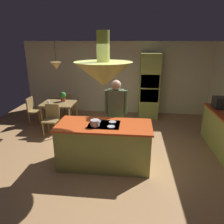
{
  "coord_description": "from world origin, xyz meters",
  "views": [
    {
      "loc": [
        0.58,
        -4.15,
        2.54
      ],
      "look_at": [
        0.1,
        0.4,
        1.0
      ],
      "focal_mm": 33.74,
      "sensor_mm": 36.0,
      "label": 1
    }
  ],
  "objects_px": {
    "chair_by_back_wall": "(67,104)",
    "cup_on_table": "(49,102)",
    "chair_facing_island": "(52,117)",
    "person_at_island": "(116,111)",
    "dining_table": "(60,105)",
    "cooking_pot_on_cooktop": "(95,123)",
    "kitchen_island": "(104,145)",
    "potted_plant_on_table": "(63,96)",
    "chair_at_corner": "(33,109)",
    "microwave_on_counter": "(223,103)",
    "oven_tower": "(149,86)"
  },
  "relations": [
    {
      "from": "chair_by_back_wall",
      "to": "chair_at_corner",
      "type": "height_order",
      "value": "same"
    },
    {
      "from": "chair_at_corner",
      "to": "cup_on_table",
      "type": "distance_m",
      "value": 0.73
    },
    {
      "from": "microwave_on_counter",
      "to": "chair_at_corner",
      "type": "bearing_deg",
      "value": 172.82
    },
    {
      "from": "chair_facing_island",
      "to": "person_at_island",
      "type": "bearing_deg",
      "value": -20.3
    },
    {
      "from": "microwave_on_counter",
      "to": "cooking_pot_on_cooktop",
      "type": "relative_size",
      "value": 2.56
    },
    {
      "from": "potted_plant_on_table",
      "to": "microwave_on_counter",
      "type": "bearing_deg",
      "value": -9.86
    },
    {
      "from": "oven_tower",
      "to": "chair_by_back_wall",
      "type": "distance_m",
      "value": 2.9
    },
    {
      "from": "dining_table",
      "to": "chair_by_back_wall",
      "type": "relative_size",
      "value": 1.12
    },
    {
      "from": "microwave_on_counter",
      "to": "cup_on_table",
      "type": "bearing_deg",
      "value": 174.68
    },
    {
      "from": "person_at_island",
      "to": "kitchen_island",
      "type": "bearing_deg",
      "value": -104.19
    },
    {
      "from": "dining_table",
      "to": "chair_at_corner",
      "type": "distance_m",
      "value": 0.88
    },
    {
      "from": "kitchen_island",
      "to": "chair_by_back_wall",
      "type": "distance_m",
      "value": 3.27
    },
    {
      "from": "person_at_island",
      "to": "cup_on_table",
      "type": "distance_m",
      "value": 2.42
    },
    {
      "from": "chair_facing_island",
      "to": "cup_on_table",
      "type": "relative_size",
      "value": 9.67
    },
    {
      "from": "chair_by_back_wall",
      "to": "microwave_on_counter",
      "type": "bearing_deg",
      "value": 163.18
    },
    {
      "from": "chair_by_back_wall",
      "to": "cup_on_table",
      "type": "relative_size",
      "value": 9.67
    },
    {
      "from": "potted_plant_on_table",
      "to": "cooking_pot_on_cooktop",
      "type": "distance_m",
      "value": 2.73
    },
    {
      "from": "oven_tower",
      "to": "cup_on_table",
      "type": "bearing_deg",
      "value": -155.63
    },
    {
      "from": "dining_table",
      "to": "chair_facing_island",
      "type": "bearing_deg",
      "value": -90.0
    },
    {
      "from": "oven_tower",
      "to": "cup_on_table",
      "type": "height_order",
      "value": "oven_tower"
    },
    {
      "from": "person_at_island",
      "to": "potted_plant_on_table",
      "type": "bearing_deg",
      "value": 140.31
    },
    {
      "from": "kitchen_island",
      "to": "chair_at_corner",
      "type": "height_order",
      "value": "kitchen_island"
    },
    {
      "from": "cup_on_table",
      "to": "microwave_on_counter",
      "type": "distance_m",
      "value": 4.81
    },
    {
      "from": "chair_facing_island",
      "to": "cooking_pot_on_cooktop",
      "type": "xyz_separation_m",
      "value": [
        1.54,
        -1.54,
        0.51
      ]
    },
    {
      "from": "oven_tower",
      "to": "cup_on_table",
      "type": "relative_size",
      "value": 24.16
    },
    {
      "from": "kitchen_island",
      "to": "chair_by_back_wall",
      "type": "bearing_deg",
      "value": 121.34
    },
    {
      "from": "kitchen_island",
      "to": "chair_facing_island",
      "type": "relative_size",
      "value": 2.24
    },
    {
      "from": "potted_plant_on_table",
      "to": "cup_on_table",
      "type": "distance_m",
      "value": 0.49
    },
    {
      "from": "dining_table",
      "to": "cup_on_table",
      "type": "height_order",
      "value": "cup_on_table"
    },
    {
      "from": "cup_on_table",
      "to": "oven_tower",
      "type": "bearing_deg",
      "value": 24.37
    },
    {
      "from": "person_at_island",
      "to": "chair_by_back_wall",
      "type": "height_order",
      "value": "person_at_island"
    },
    {
      "from": "chair_by_back_wall",
      "to": "cooking_pot_on_cooktop",
      "type": "relative_size",
      "value": 4.83
    },
    {
      "from": "oven_tower",
      "to": "dining_table",
      "type": "relative_size",
      "value": 2.23
    },
    {
      "from": "chair_facing_island",
      "to": "potted_plant_on_table",
      "type": "bearing_deg",
      "value": 82.72
    },
    {
      "from": "chair_at_corner",
      "to": "microwave_on_counter",
      "type": "relative_size",
      "value": 1.89
    },
    {
      "from": "chair_at_corner",
      "to": "cup_on_table",
      "type": "height_order",
      "value": "chair_at_corner"
    },
    {
      "from": "chair_facing_island",
      "to": "chair_at_corner",
      "type": "relative_size",
      "value": 1.0
    },
    {
      "from": "dining_table",
      "to": "cooking_pot_on_cooktop",
      "type": "distance_m",
      "value": 2.73
    },
    {
      "from": "dining_table",
      "to": "potted_plant_on_table",
      "type": "distance_m",
      "value": 0.3
    },
    {
      "from": "person_at_island",
      "to": "chair_at_corner",
      "type": "bearing_deg",
      "value": 153.2
    },
    {
      "from": "microwave_on_counter",
      "to": "oven_tower",
      "type": "bearing_deg",
      "value": 133.65
    },
    {
      "from": "kitchen_island",
      "to": "microwave_on_counter",
      "type": "xyz_separation_m",
      "value": [
        2.84,
        1.42,
        0.6
      ]
    },
    {
      "from": "potted_plant_on_table",
      "to": "cooking_pot_on_cooktop",
      "type": "relative_size",
      "value": 1.67
    },
    {
      "from": "oven_tower",
      "to": "dining_table",
      "type": "height_order",
      "value": "oven_tower"
    },
    {
      "from": "chair_facing_island",
      "to": "cooking_pot_on_cooktop",
      "type": "relative_size",
      "value": 4.83
    },
    {
      "from": "oven_tower",
      "to": "cooking_pot_on_cooktop",
      "type": "height_order",
      "value": "oven_tower"
    },
    {
      "from": "dining_table",
      "to": "cup_on_table",
      "type": "relative_size",
      "value": 10.82
    },
    {
      "from": "kitchen_island",
      "to": "chair_facing_island",
      "type": "height_order",
      "value": "kitchen_island"
    },
    {
      "from": "cooking_pot_on_cooktop",
      "to": "chair_facing_island",
      "type": "bearing_deg",
      "value": 135.03
    },
    {
      "from": "dining_table",
      "to": "cooking_pot_on_cooktop",
      "type": "height_order",
      "value": "cooking_pot_on_cooktop"
    }
  ]
}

